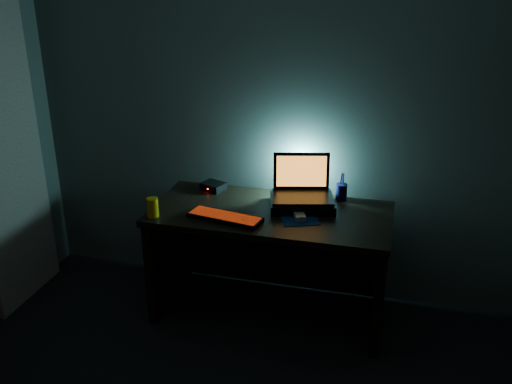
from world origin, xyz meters
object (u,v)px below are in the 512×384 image
laptop (302,187)px  pen_cup (341,192)px  keyboard (225,217)px  mouse (300,216)px  juice_glass (153,207)px  router (213,186)px

laptop → pen_cup: bearing=16.9°
keyboard → mouse: bearing=25.5°
laptop → pen_cup: (0.24, 0.14, -0.07)m
juice_glass → router: (0.22, 0.50, -0.04)m
laptop → juice_glass: (-0.85, -0.41, -0.06)m
mouse → juice_glass: (-0.88, -0.19, 0.04)m
laptop → juice_glass: size_ratio=3.60×
keyboard → router: (-0.22, 0.44, 0.01)m
pen_cup → juice_glass: (-1.08, -0.56, 0.01)m
mouse → router: (-0.66, 0.32, 0.01)m
laptop → juice_glass: laptop is taller
keyboard → router: 0.49m
laptop → keyboard: laptop is taller
laptop → pen_cup: 0.29m
keyboard → juice_glass: size_ratio=3.99×
laptop → keyboard: size_ratio=0.90×
keyboard → laptop: bearing=50.7°
pen_cup → juice_glass: bearing=-152.8°
pen_cup → keyboard: bearing=-142.9°
router → keyboard: bearing=-42.3°
laptop → mouse: size_ratio=4.21×
pen_cup → router: pen_cup is taller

